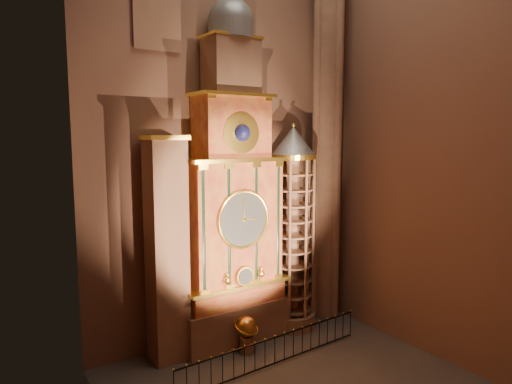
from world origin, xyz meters
TOP-DOWN VIEW (x-y plane):
  - wall_back at (0.00, 6.00)m, footprint 22.00×0.00m
  - wall_left at (-7.00, 0.00)m, footprint 0.00×22.00m
  - wall_right at (7.00, 0.00)m, footprint 0.00×22.00m
  - astronomical_clock at (0.00, 4.96)m, footprint 5.60×2.41m
  - portrait_tower at (-3.40, 4.98)m, footprint 1.80×1.60m
  - stair_turret at (3.50, 4.70)m, footprint 2.50×2.50m
  - gothic_pier at (6.10, 5.00)m, footprint 2.04×2.04m
  - celestial_globe at (-0.11, 3.56)m, footprint 1.54×1.51m
  - iron_railing at (0.24, 1.76)m, footprint 9.82×0.49m

SIDE VIEW (x-z plane):
  - iron_railing at x=0.24m, z-range 0.06..1.34m
  - celestial_globe at x=-0.11m, z-range 0.17..1.90m
  - portrait_tower at x=-3.40m, z-range 0.05..10.25m
  - stair_turret at x=3.50m, z-range -0.13..10.67m
  - astronomical_clock at x=0.00m, z-range -1.67..15.03m
  - wall_back at x=0.00m, z-range 0.00..22.00m
  - wall_left at x=-7.00m, z-range 0.00..22.00m
  - wall_right at x=7.00m, z-range 0.00..22.00m
  - gothic_pier at x=6.10m, z-range 0.00..22.00m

